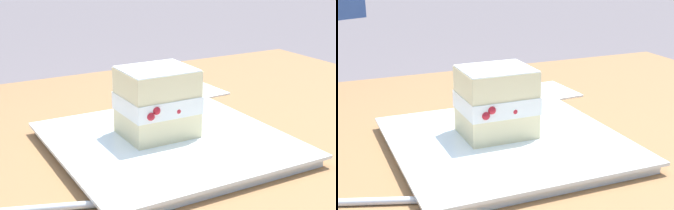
{
  "view_description": "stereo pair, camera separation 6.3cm",
  "coord_description": "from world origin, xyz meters",
  "views": [
    {
      "loc": [
        -0.22,
        -0.57,
        1.01
      ],
      "look_at": [
        0.08,
        -0.05,
        0.82
      ],
      "focal_mm": 53.13,
      "sensor_mm": 36.0,
      "label": 1
    },
    {
      "loc": [
        -0.16,
        -0.6,
        1.01
      ],
      "look_at": [
        0.08,
        -0.05,
        0.82
      ],
      "focal_mm": 53.13,
      "sensor_mm": 36.0,
      "label": 2
    }
  ],
  "objects": [
    {
      "name": "cake_slice",
      "position": [
        0.07,
        -0.03,
        0.82
      ],
      "size": [
        0.09,
        0.09,
        0.09
      ],
      "color": "beige",
      "rests_on": "dessert_plate"
    },
    {
      "name": "dessert_plate",
      "position": [
        0.08,
        -0.05,
        0.76
      ],
      "size": [
        0.29,
        0.29,
        0.02
      ],
      "color": "white",
      "rests_on": "patio_table"
    },
    {
      "name": "dessert_fork",
      "position": [
        -0.14,
        -0.12,
        0.76
      ],
      "size": [
        0.17,
        0.07,
        0.01
      ],
      "color": "silver",
      "rests_on": "patio_table"
    },
    {
      "name": "paper_napkin",
      "position": [
        0.22,
        0.16,
        0.76
      ],
      "size": [
        0.14,
        0.11,
        0.0
      ],
      "color": "white",
      "rests_on": "patio_table"
    }
  ]
}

